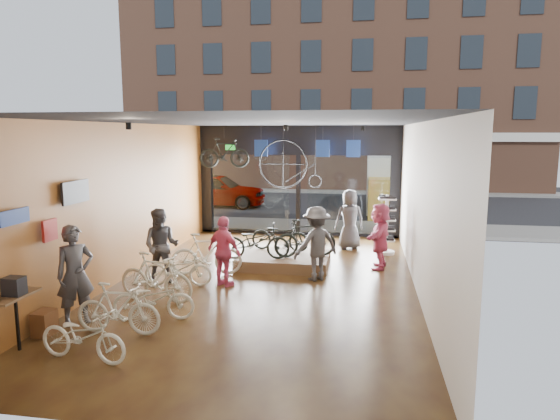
% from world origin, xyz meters
% --- Properties ---
extents(ground_plane, '(7.00, 12.00, 0.04)m').
position_xyz_m(ground_plane, '(0.00, 0.00, -0.02)').
color(ground_plane, black).
rests_on(ground_plane, ground).
extents(ceiling, '(7.00, 12.00, 0.04)m').
position_xyz_m(ceiling, '(0.00, 0.00, 3.82)').
color(ceiling, black).
rests_on(ceiling, ground).
extents(wall_left, '(0.04, 12.00, 3.80)m').
position_xyz_m(wall_left, '(-3.52, 0.00, 1.90)').
color(wall_left, '#9F5A21').
rests_on(wall_left, ground).
extents(wall_right, '(0.04, 12.00, 3.80)m').
position_xyz_m(wall_right, '(3.52, 0.00, 1.90)').
color(wall_right, beige).
rests_on(wall_right, ground).
extents(wall_back, '(7.00, 0.04, 3.80)m').
position_xyz_m(wall_back, '(0.00, -6.02, 1.90)').
color(wall_back, beige).
rests_on(wall_back, ground).
extents(storefront, '(7.00, 0.26, 3.80)m').
position_xyz_m(storefront, '(0.00, 6.00, 1.90)').
color(storefront, black).
rests_on(storefront, ground).
extents(exit_sign, '(0.35, 0.06, 0.18)m').
position_xyz_m(exit_sign, '(-2.40, 5.88, 3.05)').
color(exit_sign, '#198C26').
rests_on(exit_sign, storefront).
extents(street_road, '(30.00, 18.00, 0.02)m').
position_xyz_m(street_road, '(0.00, 15.00, -0.01)').
color(street_road, black).
rests_on(street_road, ground).
extents(sidewalk_near, '(30.00, 2.40, 0.12)m').
position_xyz_m(sidewalk_near, '(0.00, 7.20, 0.06)').
color(sidewalk_near, slate).
rests_on(sidewalk_near, ground).
extents(sidewalk_far, '(30.00, 2.00, 0.12)m').
position_xyz_m(sidewalk_far, '(0.00, 19.00, 0.06)').
color(sidewalk_far, slate).
rests_on(sidewalk_far, ground).
extents(opposite_building, '(26.00, 5.00, 14.00)m').
position_xyz_m(opposite_building, '(0.00, 21.50, 7.00)').
color(opposite_building, brown).
rests_on(opposite_building, ground).
extents(street_car, '(4.78, 1.92, 1.63)m').
position_xyz_m(street_car, '(-4.82, 12.00, 0.81)').
color(street_car, gray).
rests_on(street_car, street_road).
extents(box_truck, '(2.13, 6.39, 2.52)m').
position_xyz_m(box_truck, '(3.46, 11.00, 1.26)').
color(box_truck, silver).
rests_on(box_truck, street_road).
extents(floor_bike_0, '(1.61, 0.74, 0.81)m').
position_xyz_m(floor_bike_0, '(-2.03, -4.42, 0.41)').
color(floor_bike_0, beige).
rests_on(floor_bike_0, ground_plane).
extents(floor_bike_1, '(1.58, 0.48, 0.95)m').
position_xyz_m(floor_bike_1, '(-1.99, -3.35, 0.47)').
color(floor_bike_1, beige).
rests_on(floor_bike_1, ground_plane).
extents(floor_bike_2, '(1.63, 0.83, 0.82)m').
position_xyz_m(floor_bike_2, '(-1.66, -2.58, 0.41)').
color(floor_bike_2, beige).
rests_on(floor_bike_2, ground_plane).
extents(floor_bike_3, '(1.83, 0.82, 1.06)m').
position_xyz_m(floor_bike_3, '(-2.05, -1.57, 0.53)').
color(floor_bike_3, beige).
rests_on(floor_bike_3, ground_plane).
extents(floor_bike_4, '(1.64, 0.72, 0.83)m').
position_xyz_m(floor_bike_4, '(-1.98, -0.48, 0.42)').
color(floor_bike_4, beige).
rests_on(floor_bike_4, ground_plane).
extents(floor_bike_5, '(1.86, 0.89, 1.08)m').
position_xyz_m(floor_bike_5, '(-1.60, 0.51, 0.54)').
color(floor_bike_5, beige).
rests_on(floor_bike_5, ground_plane).
extents(display_platform, '(2.40, 1.80, 0.30)m').
position_xyz_m(display_platform, '(0.18, 1.72, 0.15)').
color(display_platform, brown).
rests_on(display_platform, ground_plane).
extents(display_bike_left, '(1.85, 0.92, 0.93)m').
position_xyz_m(display_bike_left, '(-0.47, 1.16, 0.76)').
color(display_bike_left, black).
rests_on(display_bike_left, display_platform).
extents(display_bike_mid, '(1.75, 1.07, 1.01)m').
position_xyz_m(display_bike_mid, '(0.77, 1.60, 0.81)').
color(display_bike_mid, black).
rests_on(display_bike_mid, display_platform).
extents(display_bike_right, '(1.72, 0.83, 0.87)m').
position_xyz_m(display_bike_right, '(-0.01, 2.19, 0.73)').
color(display_bike_right, black).
rests_on(display_bike_right, display_platform).
extents(customer_0, '(0.80, 0.81, 1.89)m').
position_xyz_m(customer_0, '(-3.00, -3.00, 0.94)').
color(customer_0, '#3F3F44').
rests_on(customer_0, ground_plane).
extents(customer_1, '(0.92, 0.74, 1.80)m').
position_xyz_m(customer_1, '(-2.45, -0.28, 0.90)').
color(customer_1, '#3F3F44').
rests_on(customer_1, ground_plane).
extents(customer_2, '(1.05, 0.81, 1.66)m').
position_xyz_m(customer_2, '(-0.91, -0.29, 0.83)').
color(customer_2, '#CC4C72').
rests_on(customer_2, ground_plane).
extents(customer_3, '(1.34, 1.23, 1.81)m').
position_xyz_m(customer_3, '(1.16, 0.56, 0.91)').
color(customer_3, '#3F3F44').
rests_on(customer_3, ground_plane).
extents(customer_4, '(1.03, 0.82, 1.85)m').
position_xyz_m(customer_4, '(1.85, 4.01, 0.93)').
color(customer_4, '#3F3F44').
rests_on(customer_4, ground_plane).
extents(customer_5, '(0.73, 1.67, 1.74)m').
position_xyz_m(customer_5, '(2.72, 1.91, 0.87)').
color(customer_5, '#CC4C72').
rests_on(customer_5, ground_plane).
extents(sunglasses_rack, '(0.59, 0.52, 1.77)m').
position_xyz_m(sunglasses_rack, '(2.95, 3.52, 0.88)').
color(sunglasses_rack, white).
rests_on(sunglasses_rack, ground_plane).
extents(wall_merch, '(0.40, 2.40, 2.60)m').
position_xyz_m(wall_merch, '(-3.38, -3.50, 1.30)').
color(wall_merch, navy).
rests_on(wall_merch, wall_left).
extents(penny_farthing, '(2.00, 0.06, 1.60)m').
position_xyz_m(penny_farthing, '(-0.02, 4.87, 2.50)').
color(penny_farthing, black).
rests_on(penny_farthing, ceiling).
extents(hung_bike, '(1.64, 0.84, 0.95)m').
position_xyz_m(hung_bike, '(-2.15, 4.20, 2.93)').
color(hung_bike, black).
rests_on(hung_bike, ceiling).
extents(jersey_left, '(0.45, 0.03, 0.55)m').
position_xyz_m(jersey_left, '(-1.16, 5.20, 3.05)').
color(jersey_left, '#1E3F99').
rests_on(jersey_left, ceiling).
extents(jersey_mid, '(0.45, 0.03, 0.55)m').
position_xyz_m(jersey_mid, '(0.90, 5.20, 3.05)').
color(jersey_mid, '#1E3F99').
rests_on(jersey_mid, ceiling).
extents(jersey_right, '(0.45, 0.03, 0.55)m').
position_xyz_m(jersey_right, '(1.90, 5.20, 3.05)').
color(jersey_right, '#1E3F99').
rests_on(jersey_right, ceiling).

